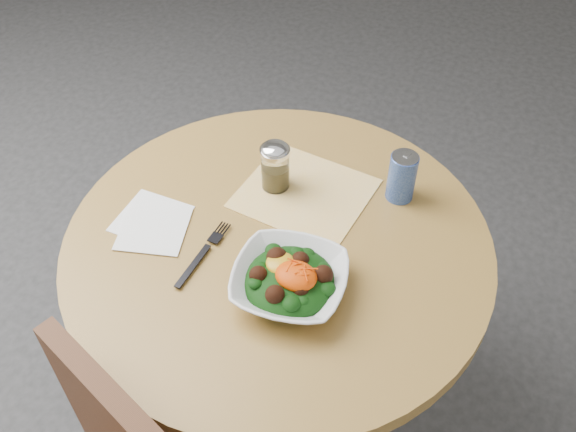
# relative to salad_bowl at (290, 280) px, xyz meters

# --- Properties ---
(ground) EXTENTS (6.00, 6.00, 0.00)m
(ground) POSITION_rel_salad_bowl_xyz_m (-0.08, 0.11, -0.78)
(ground) COLOR #29292C
(ground) RESTS_ON ground
(table) EXTENTS (0.90, 0.90, 0.75)m
(table) POSITION_rel_salad_bowl_xyz_m (-0.08, 0.11, -0.23)
(table) COLOR black
(table) RESTS_ON ground
(cloth_napkin) EXTENTS (0.30, 0.28, 0.00)m
(cloth_napkin) POSITION_rel_salad_bowl_xyz_m (-0.07, 0.26, -0.03)
(cloth_napkin) COLOR orange
(cloth_napkin) RESTS_ON table
(paper_napkins) EXTENTS (0.18, 0.18, 0.00)m
(paper_napkins) POSITION_rel_salad_bowl_xyz_m (-0.34, 0.05, -0.03)
(paper_napkins) COLOR white
(paper_napkins) RESTS_ON table
(salad_bowl) EXTENTS (0.24, 0.24, 0.08)m
(salad_bowl) POSITION_rel_salad_bowl_xyz_m (0.00, 0.00, 0.00)
(salad_bowl) COLOR silver
(salad_bowl) RESTS_ON table
(fork) EXTENTS (0.03, 0.19, 0.00)m
(fork) POSITION_rel_salad_bowl_xyz_m (-0.20, 0.02, -0.02)
(fork) COLOR black
(fork) RESTS_ON table
(spice_shaker) EXTENTS (0.07, 0.07, 0.12)m
(spice_shaker) POSITION_rel_salad_bowl_xyz_m (-0.14, 0.26, 0.03)
(spice_shaker) COLOR silver
(spice_shaker) RESTS_ON table
(beverage_can) EXTENTS (0.06, 0.06, 0.12)m
(beverage_can) POSITION_rel_salad_bowl_xyz_m (0.12, 0.34, 0.03)
(beverage_can) COLOR navy
(beverage_can) RESTS_ON table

